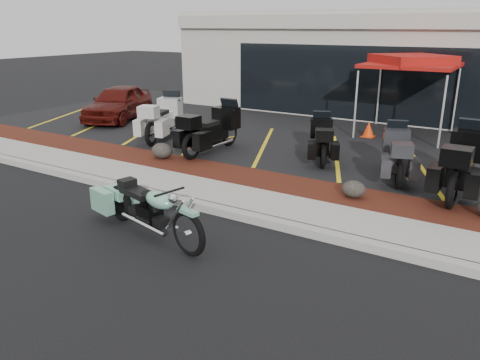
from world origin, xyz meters
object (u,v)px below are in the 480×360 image
Objects in this scene: hero_cruiser at (189,227)px; traffic_cone at (369,129)px; touring_white at (172,112)px; popup_canopy at (412,63)px; parked_car at (118,103)px.

traffic_cone is (0.10, 9.08, -0.11)m from hero_cruiser.
hero_cruiser is at bearing -157.77° from touring_white.
traffic_cone is (5.55, 2.81, -0.46)m from touring_white.
popup_canopy reaches higher than hero_cruiser.
touring_white is 7.57m from popup_canopy.
popup_canopy is (6.43, 3.67, 1.55)m from touring_white.
hero_cruiser is at bearing -60.10° from parked_car.
traffic_cone is at bearing -153.30° from popup_canopy.
touring_white is (-5.45, 6.27, 0.34)m from hero_cruiser.
traffic_cone is at bearing 102.98° from hero_cruiser.
popup_canopy is (9.59, 2.91, 1.61)m from parked_car.
parked_car is 8.95m from traffic_cone.
popup_canopy is at bearing -3.99° from parked_car.
hero_cruiser is 1.19× the size of touring_white.
parked_car reaches higher than hero_cruiser.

